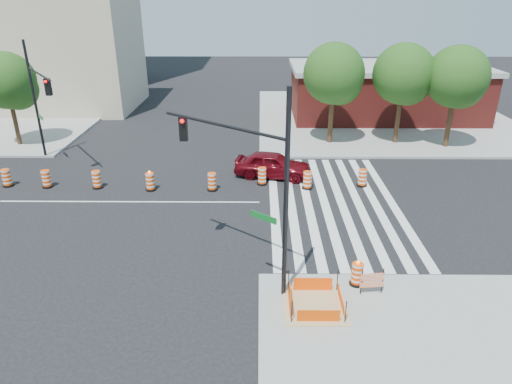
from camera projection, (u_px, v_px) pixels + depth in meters
ground at (129, 202)px, 24.55m from camera, size 120.00×120.00×0.00m
sidewalk_ne at (382, 117)px, 40.84m from camera, size 22.00×22.00×0.15m
crosswalk_east at (333, 202)px, 24.45m from camera, size 6.75×13.50×0.01m
lane_centerline at (129, 202)px, 24.54m from camera, size 14.00×0.12×0.01m
excavation_pit at (315, 304)px, 16.15m from camera, size 2.20×2.20×0.90m
brick_storefront at (385, 92)px, 39.93m from camera, size 16.50×8.50×4.60m
beige_midrise at (58, 54)px, 42.75m from camera, size 14.00×10.00×10.00m
red_coupe at (273, 165)px, 27.56m from camera, size 4.86×2.70×1.56m
signal_pole_se at (249, 169)px, 15.94m from camera, size 4.62×3.65×7.62m
signal_pole_nw at (38, 93)px, 28.10m from camera, size 3.45×4.68×7.52m
pit_drum at (357, 275)px, 17.21m from camera, size 0.54×0.54×1.05m
barricade at (372, 281)px, 16.62m from camera, size 0.88×0.14×1.04m
tree_north_b at (8, 84)px, 31.65m from camera, size 3.94×3.94×6.70m
tree_north_c at (334, 77)px, 31.95m from camera, size 4.28×4.28×7.27m
tree_north_d at (404, 77)px, 31.92m from camera, size 4.26×4.26×7.24m
tree_north_e at (457, 80)px, 31.07m from camera, size 4.23×4.23×7.19m
median_drum_1 at (7, 178)px, 26.34m from camera, size 0.60×0.60×1.02m
median_drum_2 at (46, 179)px, 26.20m from camera, size 0.60×0.60×1.02m
median_drum_3 at (97, 180)px, 26.10m from camera, size 0.60×0.60×1.02m
median_drum_4 at (150, 182)px, 25.80m from camera, size 0.60×0.60×1.18m
median_drum_5 at (212, 182)px, 25.80m from camera, size 0.60×0.60×1.02m
median_drum_6 at (262, 177)px, 26.59m from camera, size 0.60×0.60×1.02m
median_drum_7 at (307, 181)px, 26.02m from camera, size 0.60×0.60×1.02m
median_drum_8 at (362, 178)px, 26.36m from camera, size 0.60×0.60×1.02m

